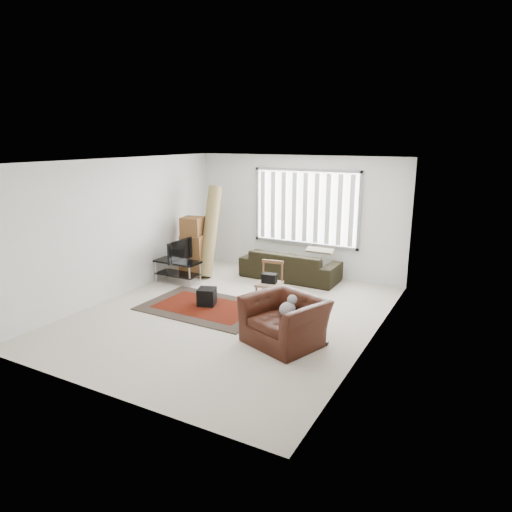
{
  "coord_description": "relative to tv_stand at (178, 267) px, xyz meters",
  "views": [
    {
      "loc": [
        4.03,
        -6.54,
        3.06
      ],
      "look_at": [
        0.36,
        0.31,
        1.05
      ],
      "focal_mm": 32.0,
      "sensor_mm": 36.0,
      "label": 1
    }
  ],
  "objects": [
    {
      "name": "persian_rug",
      "position": [
        1.37,
        -0.97,
        -0.35
      ],
      "size": [
        2.32,
        1.57,
        0.02
      ],
      "color": "black",
      "rests_on": "ground"
    },
    {
      "name": "tv_stand",
      "position": [
        0.0,
        0.0,
        0.0
      ],
      "size": [
        1.0,
        0.45,
        0.5
      ],
      "color": "black",
      "rests_on": "ground"
    },
    {
      "name": "room",
      "position": [
        1.98,
        -0.51,
        1.4
      ],
      "size": [
        6.0,
        6.02,
        2.71
      ],
      "color": "beige",
      "rests_on": "ground"
    },
    {
      "name": "white_flatpack",
      "position": [
        -0.2,
        1.02,
        -0.04
      ],
      "size": [
        0.53,
        0.3,
        0.63
      ],
      "primitive_type": "cube",
      "rotation": [
        -0.19,
        0.0,
        0.23
      ],
      "color": "silver",
      "rests_on": "ground"
    },
    {
      "name": "side_chair",
      "position": [
        2.35,
        -0.25,
        0.1
      ],
      "size": [
        0.5,
        0.5,
        0.82
      ],
      "rotation": [
        0.0,
        0.0,
        0.14
      ],
      "color": "#8D765D",
      "rests_on": "ground"
    },
    {
      "name": "subwoofer",
      "position": [
        1.34,
        -0.86,
        -0.18
      ],
      "size": [
        0.41,
        0.41,
        0.32
      ],
      "primitive_type": "cube",
      "rotation": [
        0.0,
        0.0,
        0.35
      ],
      "color": "black",
      "rests_on": "persian_rug"
    },
    {
      "name": "armchair",
      "position": [
        3.3,
        -1.64,
        0.06
      ],
      "size": [
        1.39,
        1.3,
        0.83
      ],
      "rotation": [
        0.0,
        0.0,
        -0.35
      ],
      "color": "#32130A",
      "rests_on": "ground"
    },
    {
      "name": "tv",
      "position": [
        0.0,
        0.0,
        0.37
      ],
      "size": [
        0.11,
        0.81,
        0.47
      ],
      "primitive_type": "imported",
      "rotation": [
        0.0,
        0.0,
        1.57
      ],
      "color": "black",
      "rests_on": "tv_stand"
    },
    {
      "name": "rolled_rug",
      "position": [
        0.28,
        0.87,
        0.66
      ],
      "size": [
        0.41,
        0.96,
        2.04
      ],
      "primitive_type": "cylinder",
      "rotation": [
        -0.32,
        0.0,
        0.11
      ],
      "color": "olive",
      "rests_on": "ground"
    },
    {
      "name": "moving_boxes",
      "position": [
        -0.04,
        0.66,
        0.26
      ],
      "size": [
        0.63,
        0.59,
        1.34
      ],
      "color": "brown",
      "rests_on": "ground"
    },
    {
      "name": "sofa",
      "position": [
        2.02,
        1.43,
        0.06
      ],
      "size": [
        2.19,
        0.97,
        0.84
      ],
      "primitive_type": "imported",
      "rotation": [
        0.0,
        0.0,
        3.13
      ],
      "color": "black",
      "rests_on": "ground"
    }
  ]
}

